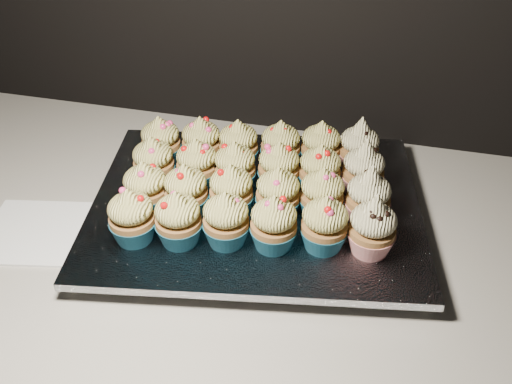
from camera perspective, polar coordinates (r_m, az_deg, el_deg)
worktop at (r=0.88m, az=-6.10°, el=-3.95°), size 2.44×0.64×0.04m
napkin at (r=0.90m, az=-21.32°, el=-3.72°), size 0.17×0.17×0.00m
baking_tray at (r=0.86m, az=0.00°, el=-2.07°), size 0.50×0.41×0.02m
foil_lining at (r=0.85m, az=0.00°, el=-1.18°), size 0.54×0.45×0.01m
cupcake_0 at (r=0.77m, az=-12.33°, el=-2.46°), size 0.06×0.06×0.08m
cupcake_1 at (r=0.76m, az=-7.79°, el=-2.73°), size 0.06×0.06×0.08m
cupcake_2 at (r=0.75m, az=-3.02°, el=-2.80°), size 0.06×0.06×0.08m
cupcake_3 at (r=0.75m, az=1.78°, el=-3.19°), size 0.06×0.06×0.08m
cupcake_4 at (r=0.75m, az=6.86°, el=-3.24°), size 0.06×0.06×0.08m
cupcake_5 at (r=0.75m, az=11.57°, el=-3.50°), size 0.06×0.06×0.10m
cupcake_6 at (r=0.82m, az=-10.98°, el=0.36°), size 0.06×0.06×0.08m
cupcake_7 at (r=0.81m, az=-7.02°, el=0.09°), size 0.06×0.06×0.08m
cupcake_8 at (r=0.80m, az=-2.49°, el=0.09°), size 0.06×0.06×0.08m
cupcake_9 at (r=0.80m, az=2.20°, el=-0.22°), size 0.06×0.06×0.08m
cupcake_10 at (r=0.80m, az=6.62°, el=-0.28°), size 0.06×0.06×0.08m
cupcake_11 at (r=0.80m, az=11.17°, el=-0.52°), size 0.06×0.06×0.10m
cupcake_12 at (r=0.87m, az=-10.20°, el=2.92°), size 0.06×0.06×0.08m
cupcake_13 at (r=0.86m, az=-5.92°, el=2.75°), size 0.06×0.06×0.08m
cupcake_14 at (r=0.85m, az=-2.13°, el=2.47°), size 0.06×0.06×0.08m
cupcake_15 at (r=0.85m, az=2.29°, el=2.42°), size 0.06×0.06×0.08m
cupcake_16 at (r=0.85m, az=6.41°, el=2.15°), size 0.06×0.06×0.08m
cupcake_17 at (r=0.86m, az=10.70°, el=2.18°), size 0.06×0.06×0.10m
cupcake_18 at (r=0.92m, az=-9.49°, el=4.98°), size 0.06×0.06×0.08m
cupcake_19 at (r=0.91m, az=-5.49°, el=4.99°), size 0.06×0.06×0.08m
cupcake_20 at (r=0.90m, az=-1.77°, el=4.71°), size 0.06×0.06×0.08m
cupcake_21 at (r=0.90m, az=2.46°, el=4.63°), size 0.06×0.06×0.08m
cupcake_22 at (r=0.90m, az=6.47°, el=4.55°), size 0.06×0.06×0.08m
cupcake_23 at (r=0.91m, az=10.27°, el=4.43°), size 0.06×0.06×0.10m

